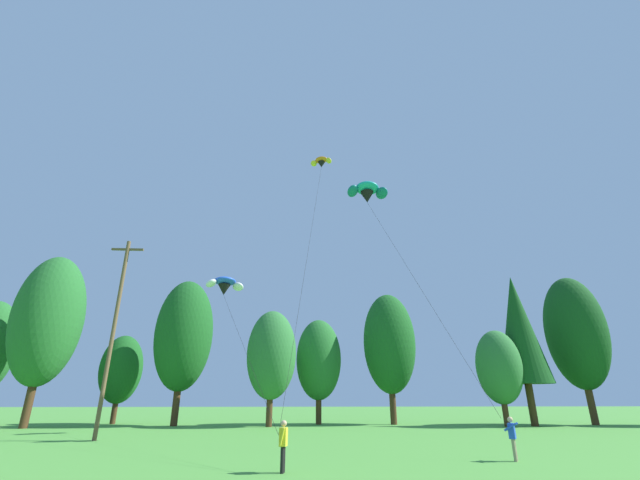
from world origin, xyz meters
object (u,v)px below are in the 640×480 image
object	(u,v)px
utility_pole	(114,329)
kite_flyer_near	(283,442)
kite_flyer_mid	(512,435)
parafoil_kite_far_orange	(321,162)
parafoil_kite_high_blue_white	(225,285)
parafoil_kite_mid_teal	(367,192)

from	to	relation	value
utility_pole	kite_flyer_near	xyz separation A→B (m)	(11.74, -11.98, -5.72)
kite_flyer_mid	parafoil_kite_far_orange	world-z (taller)	parafoil_kite_far_orange
kite_flyer_near	parafoil_kite_high_blue_white	distance (m)	20.66
kite_flyer_mid	kite_flyer_near	bearing A→B (deg)	-166.55
kite_flyer_near	kite_flyer_mid	size ratio (longest dim) A/B	1.00
utility_pole	kite_flyer_near	size ratio (longest dim) A/B	7.61
kite_flyer_mid	parafoil_kite_far_orange	xyz separation A→B (m)	(-7.20, 14.22, 21.58)
kite_flyer_near	parafoil_kite_high_blue_white	size ratio (longest dim) A/B	0.09
parafoil_kite_high_blue_white	parafoil_kite_far_orange	distance (m)	13.98
utility_pole	kite_flyer_near	distance (m)	17.72
utility_pole	parafoil_kite_high_blue_white	bearing A→B (deg)	40.19
parafoil_kite_far_orange	kite_flyer_mid	bearing A→B (deg)	-63.14
kite_flyer_near	kite_flyer_mid	bearing A→B (deg)	13.45
kite_flyer_near	parafoil_kite_high_blue_white	xyz separation A→B (m)	(-5.65, 17.12, 10.10)
utility_pole	parafoil_kite_high_blue_white	xyz separation A→B (m)	(6.08, 5.14, 4.38)
parafoil_kite_high_blue_white	parafoil_kite_mid_teal	bearing A→B (deg)	-27.21
kite_flyer_near	parafoil_kite_mid_teal	world-z (taller)	parafoil_kite_mid_teal
utility_pole	parafoil_kite_far_orange	world-z (taller)	parafoil_kite_far_orange
kite_flyer_mid	parafoil_kite_far_orange	distance (m)	26.82
parafoil_kite_high_blue_white	parafoil_kite_mid_teal	distance (m)	13.84
parafoil_kite_far_orange	kite_flyer_near	bearing A→B (deg)	-97.91
kite_flyer_mid	parafoil_kite_mid_teal	xyz separation A→B (m)	(-4.00, 9.12, 15.98)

